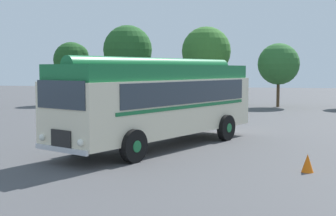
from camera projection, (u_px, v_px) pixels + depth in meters
The scene contains 10 objects.
ground_plane at pixel (142, 146), 18.57m from camera, with size 120.00×120.00×0.00m, color #474749.
vintage_bus at pixel (161, 99), 18.36m from camera, with size 6.63×10.14×3.49m.
car_near_left at pixel (173, 101), 32.05m from camera, with size 2.31×4.36×1.66m.
car_mid_left at pixel (212, 101), 32.42m from camera, with size 2.33×4.37×1.66m.
box_van at pixel (128, 93), 32.52m from camera, with size 2.40×5.80×2.50m.
tree_far_left at pixel (73, 59), 40.08m from camera, with size 3.05×3.05×5.36m.
tree_left_of_centre at pixel (128, 50), 39.16m from camera, with size 4.10×4.10×6.72m.
tree_centre at pixel (206, 51), 37.92m from camera, with size 3.99×3.99×6.48m.
tree_right_of_centre at pixel (278, 63), 37.25m from camera, with size 3.31×3.31×5.11m.
traffic_cone at pixel (308, 163), 13.86m from camera, with size 0.36×0.36×0.55m, color orange.
Camera 1 is at (4.52, -17.84, 3.06)m, focal length 50.00 mm.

